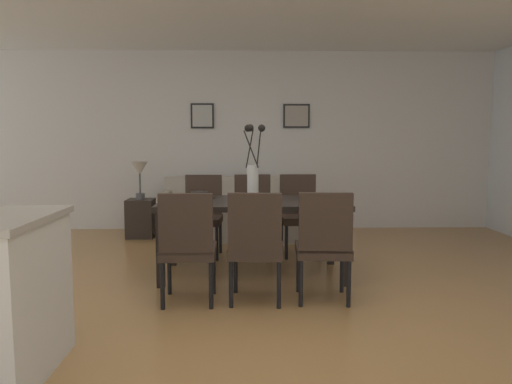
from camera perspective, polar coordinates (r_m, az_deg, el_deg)
name	(u,v)px	position (r m, az deg, el deg)	size (l,w,h in m)	color
ground_plane	(252,297)	(4.26, -0.42, -12.13)	(9.00, 9.00, 0.00)	#A87A47
back_wall_panel	(248,141)	(7.29, -0.90, 5.94)	(9.00, 0.10, 2.60)	silver
dining_table	(253,208)	(4.78, -0.37, -1.91)	(1.80, 0.90, 0.74)	black
dining_chair_near_left	(188,243)	(3.99, -7.95, -5.84)	(0.44, 0.44, 0.92)	#33261E
dining_chair_near_right	(203,211)	(5.65, -6.22, -2.23)	(0.46, 0.46, 0.92)	#33261E
dining_chair_far_left	(256,242)	(3.98, -0.04, -5.81)	(0.47, 0.47, 0.92)	#33261E
dining_chair_far_right	(253,210)	(5.67, -0.36, -2.16)	(0.46, 0.46, 0.92)	#33261E
dining_chair_mid_left	(324,241)	(4.04, 7.89, -5.68)	(0.46, 0.46, 0.92)	#33261E
dining_chair_mid_right	(299,210)	(5.71, 5.05, -2.13)	(0.47, 0.47, 0.92)	#33261E
centerpiece_vase	(253,171)	(4.75, -0.36, 2.40)	(0.21, 0.23, 0.73)	silver
placemat_near_left	(195,203)	(4.59, -7.07, -1.29)	(0.32, 0.32, 0.01)	black
bowl_near_left	(195,199)	(4.59, -7.08, -0.83)	(0.17, 0.17, 0.07)	#2D2826
placemat_near_right	(199,198)	(4.99, -6.62, -0.67)	(0.32, 0.32, 0.01)	black
bowl_near_right	(199,194)	(4.99, -6.63, -0.25)	(0.17, 0.17, 0.07)	#2D2826
sofa	(230,217)	(6.70, -3.05, -2.87)	(1.83, 0.84, 0.80)	#B2A899
side_table	(141,218)	(6.85, -13.23, -2.99)	(0.36, 0.36, 0.52)	black
table_lamp	(140,172)	(6.78, -13.36, 2.30)	(0.22, 0.22, 0.51)	#4C4C51
framed_picture_left	(202,116)	(7.25, -6.25, 8.78)	(0.33, 0.03, 0.36)	black
framed_picture_center	(296,116)	(7.27, 4.72, 8.79)	(0.39, 0.03, 0.35)	black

